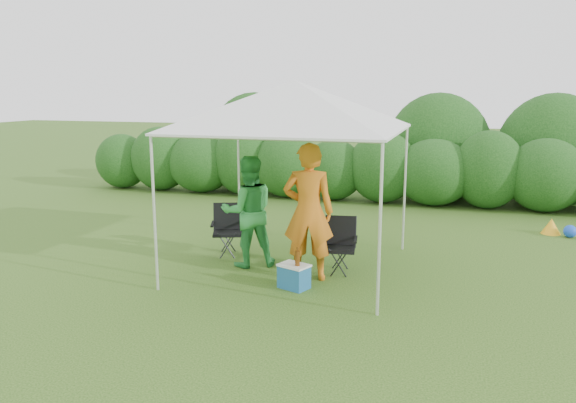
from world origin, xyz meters
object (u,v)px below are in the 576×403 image
(cooler, at_px, (294,276))
(woman, at_px, (248,212))
(chair_right, at_px, (340,241))
(man, at_px, (308,212))
(canopy, at_px, (294,106))
(chair_left, at_px, (228,226))

(cooler, bearing_deg, woman, 162.58)
(woman, height_order, cooler, woman)
(cooler, bearing_deg, chair_right, 85.80)
(man, distance_m, woman, 1.10)
(canopy, bearing_deg, woman, -171.30)
(woman, bearing_deg, man, 132.10)
(chair_right, distance_m, woman, 1.47)
(man, xyz_separation_m, woman, (-1.04, 0.33, -0.13))
(canopy, distance_m, woman, 1.75)
(canopy, bearing_deg, chair_right, 2.76)
(chair_right, distance_m, chair_left, 2.01)
(chair_left, xyz_separation_m, cooler, (1.53, -1.28, -0.30))
(woman, xyz_separation_m, cooler, (0.96, -0.78, -0.69))
(man, relative_size, woman, 1.15)
(chair_right, bearing_deg, woman, 177.47)
(chair_right, relative_size, woman, 0.48)
(canopy, height_order, chair_right, canopy)
(man, bearing_deg, woman, -28.24)
(canopy, bearing_deg, cooler, -73.46)
(man, relative_size, cooler, 4.09)
(chair_right, relative_size, chair_left, 0.98)
(chair_right, relative_size, man, 0.42)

